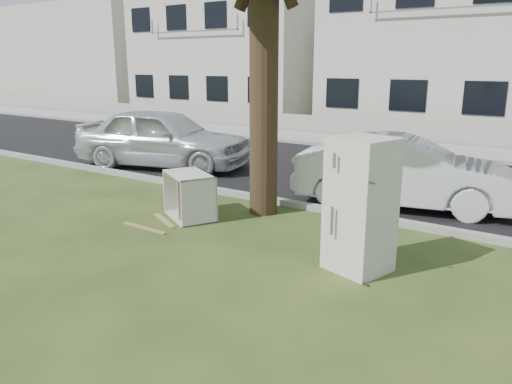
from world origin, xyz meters
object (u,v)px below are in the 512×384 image
Objects in this scene: fridge at (361,205)px; car_center at (404,172)px; car_left at (163,138)px; cabinet at (190,195)px.

fridge reaches higher than car_center.
car_center is 6.81m from car_left.
fridge reaches higher than car_left.
car_left is (-6.80, 0.18, 0.11)m from car_center.
fridge is 1.71× the size of cabinet.
car_left is at bearing 169.34° from cabinet.
car_left is (-7.30, 3.66, -0.11)m from fridge.
car_center is at bearing -106.80° from car_left.
fridge is 3.53m from car_center.
car_left is (-3.72, 3.14, 0.40)m from cabinet.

